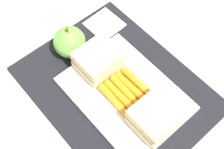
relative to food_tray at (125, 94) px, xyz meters
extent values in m
plane|color=#B7AD99|center=(0.03, 0.00, -0.02)|extent=(2.40, 2.40, 0.00)
cube|color=black|center=(0.03, 0.00, -0.01)|extent=(0.36, 0.28, 0.01)
cube|color=white|center=(0.00, 0.00, 0.00)|extent=(0.23, 0.17, 0.01)
cube|color=#DBC189|center=(-0.08, 0.00, 0.01)|extent=(0.07, 0.08, 0.02)
cube|color=#F4CC4C|center=(-0.08, 0.00, 0.03)|extent=(0.07, 0.07, 0.01)
cube|color=#DBC189|center=(-0.08, 0.00, 0.04)|extent=(0.07, 0.08, 0.02)
cube|color=#DBC189|center=(0.08, 0.00, 0.01)|extent=(0.07, 0.08, 0.02)
cube|color=#F4CC4C|center=(0.08, 0.00, 0.03)|extent=(0.07, 0.07, 0.01)
cube|color=#DBC189|center=(0.08, 0.00, 0.04)|extent=(0.07, 0.08, 0.02)
cylinder|color=orange|center=(0.00, -0.03, 0.01)|extent=(0.08, 0.01, 0.01)
cylinder|color=orange|center=(0.00, -0.01, 0.01)|extent=(0.08, 0.01, 0.02)
cylinder|color=orange|center=(0.00, 0.00, 0.01)|extent=(0.08, 0.01, 0.02)
cylinder|color=orange|center=(0.00, 0.01, 0.01)|extent=(0.08, 0.01, 0.01)
cylinder|color=orange|center=(0.00, 0.03, 0.01)|extent=(0.08, 0.01, 0.02)
sphere|color=#66B742|center=(0.15, 0.02, 0.03)|extent=(0.07, 0.07, 0.07)
cylinder|color=brown|center=(0.15, 0.02, 0.06)|extent=(0.01, 0.00, 0.01)
cube|color=white|center=(0.16, -0.08, 0.00)|extent=(0.07, 0.07, 0.00)
camera|label=1|loc=(-0.19, 0.19, 0.53)|focal=49.24mm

